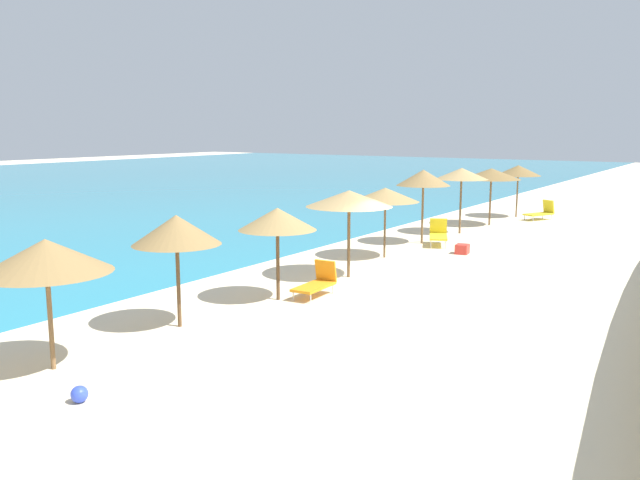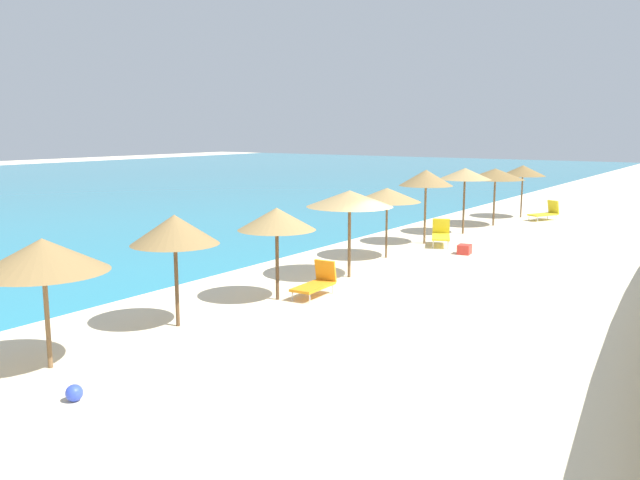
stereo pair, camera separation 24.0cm
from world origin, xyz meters
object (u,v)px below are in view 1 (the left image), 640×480
at_px(lounge_chair_2, 438,234).
at_px(beach_umbrella_6, 385,195).
at_px(beach_umbrella_7, 423,178).
at_px(cooler_box, 462,249).
at_px(lounge_chair_0, 317,282).
at_px(beach_umbrella_2, 46,256).
at_px(beach_umbrella_3, 176,230).
at_px(beach_umbrella_9, 491,174).
at_px(beach_umbrella_10, 518,171).
at_px(beach_umbrella_8, 462,174).
at_px(beach_umbrella_4, 277,219).
at_px(beach_ball, 79,394).
at_px(lounge_chair_1, 541,212).
at_px(beach_umbrella_5, 349,199).

bearing_deg(lounge_chair_2, beach_umbrella_6, 56.78).
height_order(beach_umbrella_7, cooler_box, beach_umbrella_7).
bearing_deg(lounge_chair_0, beach_umbrella_2, 78.41).
height_order(beach_umbrella_3, lounge_chair_0, beach_umbrella_3).
relative_size(beach_umbrella_6, lounge_chair_2, 1.46).
height_order(beach_umbrella_9, lounge_chair_0, beach_umbrella_9).
height_order(beach_umbrella_10, cooler_box, beach_umbrella_10).
xyz_separation_m(beach_umbrella_8, beach_umbrella_10, (6.68, -0.40, -0.19)).
xyz_separation_m(beach_umbrella_8, cooler_box, (-4.45, -1.87, -2.40)).
height_order(beach_umbrella_2, cooler_box, beach_umbrella_2).
height_order(beach_umbrella_10, lounge_chair_0, beach_umbrella_10).
bearing_deg(cooler_box, lounge_chair_2, 49.91).
bearing_deg(beach_umbrella_2, beach_umbrella_4, -3.99).
relative_size(beach_umbrella_2, cooler_box, 4.91).
xyz_separation_m(beach_umbrella_3, cooler_box, (12.07, -2.07, -2.06)).
xyz_separation_m(beach_umbrella_4, lounge_chair_0, (0.91, -0.63, -1.78)).
relative_size(beach_umbrella_10, cooler_box, 5.22).
distance_m(beach_umbrella_10, lounge_chair_2, 10.08).
bearing_deg(beach_umbrella_7, beach_umbrella_2, -179.81).
relative_size(beach_umbrella_9, beach_ball, 9.33).
distance_m(beach_umbrella_2, beach_umbrella_7, 16.55).
height_order(beach_umbrella_4, beach_umbrella_9, beach_umbrella_9).
distance_m(lounge_chair_1, cooler_box, 10.80).
distance_m(beach_umbrella_6, lounge_chair_0, 6.18).
bearing_deg(beach_umbrella_5, lounge_chair_0, -169.25).
distance_m(beach_umbrella_9, beach_ball, 23.77).
xyz_separation_m(beach_umbrella_2, beach_umbrella_3, (3.27, -0.02, 0.07)).
relative_size(beach_umbrella_9, lounge_chair_1, 1.60).
distance_m(beach_umbrella_2, lounge_chair_0, 7.66).
distance_m(beach_ball, cooler_box, 16.07).
height_order(beach_umbrella_3, beach_umbrella_7, beach_umbrella_7).
distance_m(beach_umbrella_4, beach_umbrella_5, 3.37).
height_order(beach_umbrella_4, beach_umbrella_10, beach_umbrella_10).
xyz_separation_m(lounge_chair_0, beach_ball, (-8.09, -0.65, -0.23)).
xyz_separation_m(lounge_chair_2, cooler_box, (-1.24, -1.47, -0.26)).
height_order(beach_umbrella_7, beach_umbrella_10, beach_umbrella_7).
distance_m(beach_umbrella_2, lounge_chair_2, 16.68).
xyz_separation_m(beach_umbrella_9, beach_umbrella_10, (3.57, -0.17, -0.02)).
bearing_deg(beach_umbrella_10, beach_umbrella_9, 177.33).
distance_m(beach_umbrella_3, beach_umbrella_6, 9.91).
height_order(beach_umbrella_2, beach_umbrella_4, beach_umbrella_2).
height_order(beach_umbrella_6, lounge_chair_2, beach_umbrella_6).
distance_m(beach_umbrella_10, beach_ball, 27.31).
distance_m(lounge_chair_1, beach_ball, 26.86).
relative_size(beach_umbrella_4, beach_umbrella_7, 0.84).
bearing_deg(lounge_chair_0, beach_umbrella_4, 52.08).
height_order(beach_umbrella_5, lounge_chair_0, beach_umbrella_5).
height_order(beach_umbrella_9, cooler_box, beach_umbrella_9).
distance_m(beach_umbrella_5, beach_umbrella_9, 13.10).
relative_size(beach_umbrella_10, beach_ball, 9.18).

